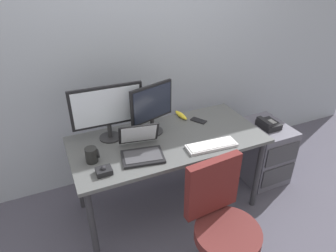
{
  "coord_description": "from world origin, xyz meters",
  "views": [
    {
      "loc": [
        -0.86,
        -1.92,
        2.08
      ],
      "look_at": [
        0.0,
        0.0,
        0.87
      ],
      "focal_mm": 32.12,
      "sensor_mm": 36.0,
      "label": 1
    }
  ],
  "objects_px": {
    "desk_phone": "(268,124)",
    "banana": "(181,115)",
    "keyboard": "(212,145)",
    "cell_phone": "(199,121)",
    "monitor_side": "(152,106)",
    "monitor_main": "(107,109)",
    "trackball_mouse": "(104,171)",
    "file_cabinet": "(262,151)",
    "coffee_mug": "(92,155)",
    "office_chair": "(221,233)",
    "laptop": "(141,148)"
  },
  "relations": [
    {
      "from": "coffee_mug",
      "to": "laptop",
      "type": "bearing_deg",
      "value": -8.27
    },
    {
      "from": "desk_phone",
      "to": "cell_phone",
      "type": "xyz_separation_m",
      "value": [
        -0.69,
        0.15,
        0.12
      ]
    },
    {
      "from": "coffee_mug",
      "to": "keyboard",
      "type": "bearing_deg",
      "value": -12.05
    },
    {
      "from": "office_chair",
      "to": "monitor_main",
      "type": "xyz_separation_m",
      "value": [
        -0.47,
        0.99,
        0.58
      ]
    },
    {
      "from": "laptop",
      "to": "monitor_side",
      "type": "bearing_deg",
      "value": 53.57
    },
    {
      "from": "monitor_main",
      "to": "banana",
      "type": "xyz_separation_m",
      "value": [
        0.7,
        0.09,
        -0.25
      ]
    },
    {
      "from": "banana",
      "to": "desk_phone",
      "type": "bearing_deg",
      "value": -19.74
    },
    {
      "from": "keyboard",
      "to": "monitor_side",
      "type": "bearing_deg",
      "value": 130.16
    },
    {
      "from": "office_chair",
      "to": "banana",
      "type": "distance_m",
      "value": 1.16
    },
    {
      "from": "coffee_mug",
      "to": "banana",
      "type": "height_order",
      "value": "coffee_mug"
    },
    {
      "from": "keyboard",
      "to": "trackball_mouse",
      "type": "xyz_separation_m",
      "value": [
        -0.86,
        0.02,
        0.01
      ]
    },
    {
      "from": "keyboard",
      "to": "coffee_mug",
      "type": "distance_m",
      "value": 0.92
    },
    {
      "from": "monitor_main",
      "to": "banana",
      "type": "height_order",
      "value": "monitor_main"
    },
    {
      "from": "laptop",
      "to": "banana",
      "type": "height_order",
      "value": "laptop"
    },
    {
      "from": "monitor_side",
      "to": "coffee_mug",
      "type": "xyz_separation_m",
      "value": [
        -0.56,
        -0.21,
        -0.19
      ]
    },
    {
      "from": "banana",
      "to": "monitor_side",
      "type": "bearing_deg",
      "value": -157.23
    },
    {
      "from": "desk_phone",
      "to": "office_chair",
      "type": "distance_m",
      "value": 1.32
    },
    {
      "from": "monitor_side",
      "to": "trackball_mouse",
      "type": "bearing_deg",
      "value": -143.13
    },
    {
      "from": "cell_phone",
      "to": "file_cabinet",
      "type": "bearing_deg",
      "value": -42.37
    },
    {
      "from": "file_cabinet",
      "to": "monitor_side",
      "type": "bearing_deg",
      "value": 173.58
    },
    {
      "from": "monitor_side",
      "to": "cell_phone",
      "type": "relative_size",
      "value": 3.03
    },
    {
      "from": "desk_phone",
      "to": "monitor_side",
      "type": "relative_size",
      "value": 0.46
    },
    {
      "from": "desk_phone",
      "to": "coffee_mug",
      "type": "relative_size",
      "value": 1.73
    },
    {
      "from": "office_chair",
      "to": "monitor_main",
      "type": "relative_size",
      "value": 1.66
    },
    {
      "from": "monitor_main",
      "to": "cell_phone",
      "type": "relative_size",
      "value": 4.07
    },
    {
      "from": "desk_phone",
      "to": "monitor_side",
      "type": "distance_m",
      "value": 1.21
    },
    {
      "from": "keyboard",
      "to": "cell_phone",
      "type": "relative_size",
      "value": 2.95
    },
    {
      "from": "monitor_main",
      "to": "keyboard",
      "type": "xyz_separation_m",
      "value": [
        0.7,
        -0.46,
        -0.26
      ]
    },
    {
      "from": "laptop",
      "to": "coffee_mug",
      "type": "distance_m",
      "value": 0.37
    },
    {
      "from": "office_chair",
      "to": "keyboard",
      "type": "height_order",
      "value": "office_chair"
    },
    {
      "from": "file_cabinet",
      "to": "desk_phone",
      "type": "xyz_separation_m",
      "value": [
        -0.01,
        -0.02,
        0.33
      ]
    },
    {
      "from": "office_chair",
      "to": "trackball_mouse",
      "type": "distance_m",
      "value": 0.91
    },
    {
      "from": "desk_phone",
      "to": "cell_phone",
      "type": "bearing_deg",
      "value": 167.45
    },
    {
      "from": "file_cabinet",
      "to": "office_chair",
      "type": "xyz_separation_m",
      "value": [
        -1.04,
        -0.81,
        0.14
      ]
    },
    {
      "from": "desk_phone",
      "to": "file_cabinet",
      "type": "bearing_deg",
      "value": 63.22
    },
    {
      "from": "keyboard",
      "to": "banana",
      "type": "distance_m",
      "value": 0.55
    },
    {
      "from": "keyboard",
      "to": "banana",
      "type": "xyz_separation_m",
      "value": [
        -0.0,
        0.55,
        0.01
      ]
    },
    {
      "from": "file_cabinet",
      "to": "monitor_main",
      "type": "relative_size",
      "value": 1.04
    },
    {
      "from": "keyboard",
      "to": "cell_phone",
      "type": "xyz_separation_m",
      "value": [
        0.11,
        0.41,
        -0.01
      ]
    },
    {
      "from": "monitor_main",
      "to": "trackball_mouse",
      "type": "relative_size",
      "value": 5.26
    },
    {
      "from": "desk_phone",
      "to": "coffee_mug",
      "type": "height_order",
      "value": "coffee_mug"
    },
    {
      "from": "desk_phone",
      "to": "coffee_mug",
      "type": "distance_m",
      "value": 1.72
    },
    {
      "from": "desk_phone",
      "to": "coffee_mug",
      "type": "xyz_separation_m",
      "value": [
        -1.71,
        -0.07,
        0.17
      ]
    },
    {
      "from": "desk_phone",
      "to": "banana",
      "type": "xyz_separation_m",
      "value": [
        -0.81,
        0.29,
        0.13
      ]
    },
    {
      "from": "trackball_mouse",
      "to": "file_cabinet",
      "type": "bearing_deg",
      "value": 8.69
    },
    {
      "from": "desk_phone",
      "to": "banana",
      "type": "distance_m",
      "value": 0.87
    },
    {
      "from": "file_cabinet",
      "to": "office_chair",
      "type": "bearing_deg",
      "value": -141.88
    },
    {
      "from": "monitor_main",
      "to": "laptop",
      "type": "distance_m",
      "value": 0.42
    },
    {
      "from": "office_chair",
      "to": "file_cabinet",
      "type": "bearing_deg",
      "value": 38.12
    },
    {
      "from": "desk_phone",
      "to": "monitor_side",
      "type": "bearing_deg",
      "value": 172.73
    }
  ]
}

